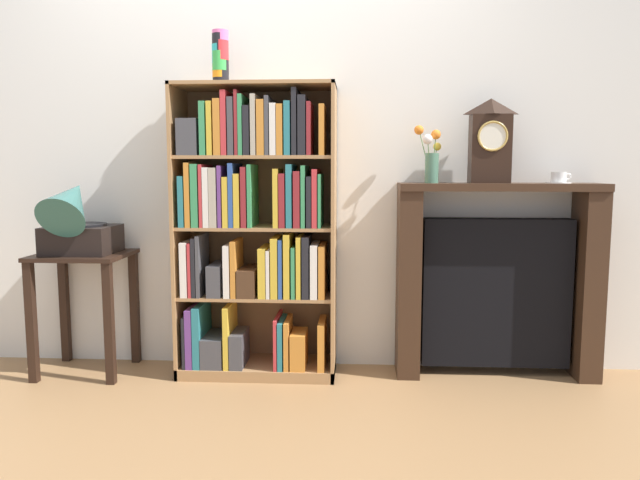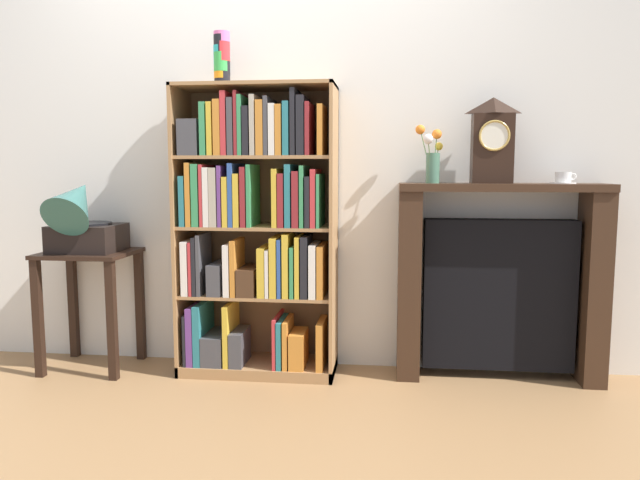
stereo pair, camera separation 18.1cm
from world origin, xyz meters
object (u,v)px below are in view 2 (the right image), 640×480
object	(u,v)px
cup_stack	(222,59)
teacup_with_saucer	(563,178)
fireplace_mantel	(499,284)
mantel_clock	(492,141)
bookshelf	(255,233)
flower_vase	(432,156)
gramophone	(82,219)
side_table_left	(90,284)

from	to	relation	value
cup_stack	teacup_with_saucer	xyz separation A→B (m)	(1.79, 0.03, -0.63)
fireplace_mantel	mantel_clock	bearing A→B (deg)	-158.46
bookshelf	flower_vase	bearing A→B (deg)	3.16
fireplace_mantel	mantel_clock	xyz separation A→B (m)	(-0.06, -0.02, 0.76)
mantel_clock	flower_vase	bearing A→B (deg)	179.20
bookshelf	cup_stack	xyz separation A→B (m)	(-0.17, 0.02, 0.93)
cup_stack	flower_vase	distance (m)	1.23
gramophone	mantel_clock	xyz separation A→B (m)	(2.20, 0.14, 0.42)
cup_stack	teacup_with_saucer	world-z (taller)	cup_stack
side_table_left	flower_vase	xyz separation A→B (m)	(1.89, 0.08, 0.71)
bookshelf	cup_stack	world-z (taller)	cup_stack
gramophone	mantel_clock	bearing A→B (deg)	3.55
side_table_left	flower_vase	size ratio (longest dim) A/B	2.17
bookshelf	teacup_with_saucer	size ratio (longest dim) A/B	11.99
bookshelf	mantel_clock	xyz separation A→B (m)	(1.25, 0.05, 0.50)
bookshelf	gramophone	xyz separation A→B (m)	(-0.94, -0.09, 0.08)
cup_stack	side_table_left	xyz separation A→B (m)	(-0.77, -0.05, -1.23)
flower_vase	teacup_with_saucer	size ratio (longest dim) A/B	2.35
side_table_left	teacup_with_saucer	size ratio (longest dim) A/B	5.11
gramophone	flower_vase	distance (m)	1.93
bookshelf	cup_stack	distance (m)	0.95
gramophone	teacup_with_saucer	distance (m)	2.58
side_table_left	gramophone	world-z (taller)	gramophone
side_table_left	teacup_with_saucer	xyz separation A→B (m)	(2.56, 0.08, 0.60)
cup_stack	flower_vase	xyz separation A→B (m)	(1.12, 0.03, -0.52)
gramophone	teacup_with_saucer	xyz separation A→B (m)	(2.56, 0.14, 0.22)
cup_stack	fireplace_mantel	size ratio (longest dim) A/B	0.26
mantel_clock	bookshelf	bearing A→B (deg)	-177.81
cup_stack	side_table_left	size ratio (longest dim) A/B	0.42
fireplace_mantel	teacup_with_saucer	size ratio (longest dim) A/B	8.20
bookshelf	fireplace_mantel	bearing A→B (deg)	3.16
side_table_left	fireplace_mantel	distance (m)	2.26
side_table_left	mantel_clock	distance (m)	2.34
fireplace_mantel	flower_vase	bearing A→B (deg)	-176.85
fireplace_mantel	side_table_left	bearing A→B (deg)	-177.42
bookshelf	teacup_with_saucer	xyz separation A→B (m)	(1.62, 0.05, 0.30)
bookshelf	teacup_with_saucer	bearing A→B (deg)	1.78
cup_stack	teacup_with_saucer	distance (m)	1.90
fireplace_mantel	teacup_with_saucer	xyz separation A→B (m)	(0.30, -0.02, 0.56)
gramophone	teacup_with_saucer	world-z (taller)	gramophone
mantel_clock	flower_vase	xyz separation A→B (m)	(-0.31, 0.00, -0.08)
gramophone	fireplace_mantel	distance (m)	2.29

